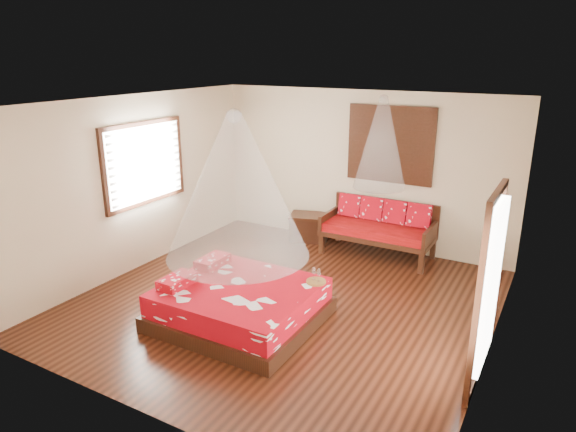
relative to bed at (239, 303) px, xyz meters
name	(u,v)px	position (x,y,z in m)	size (l,w,h in m)	color
room	(284,208)	(0.26, 0.76, 1.15)	(5.54, 5.54, 2.84)	black
bed	(239,303)	(0.00, 0.00, 0.00)	(1.98, 1.79, 0.63)	black
daybed	(379,226)	(0.79, 3.15, 0.27)	(1.90, 0.84, 0.97)	black
storage_chest	(309,227)	(-0.61, 3.21, 0.00)	(0.84, 0.71, 0.50)	black
shutter_panel	(390,145)	(0.79, 3.48, 1.65)	(1.52, 0.06, 1.32)	black
window_left	(145,163)	(-2.45, 0.96, 1.45)	(0.10, 1.74, 1.34)	black
glazed_door	(485,292)	(2.97, 0.16, 0.82)	(0.08, 1.02, 2.16)	black
wine_tray	(316,279)	(0.83, 0.60, 0.31)	(0.26, 0.26, 0.21)	brown
mosquito_net_main	(236,186)	(0.02, 0.00, 1.60)	(1.81, 1.81, 1.80)	white
mosquito_net_daybed	(381,143)	(0.79, 3.01, 1.75)	(0.87, 0.87, 1.50)	white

